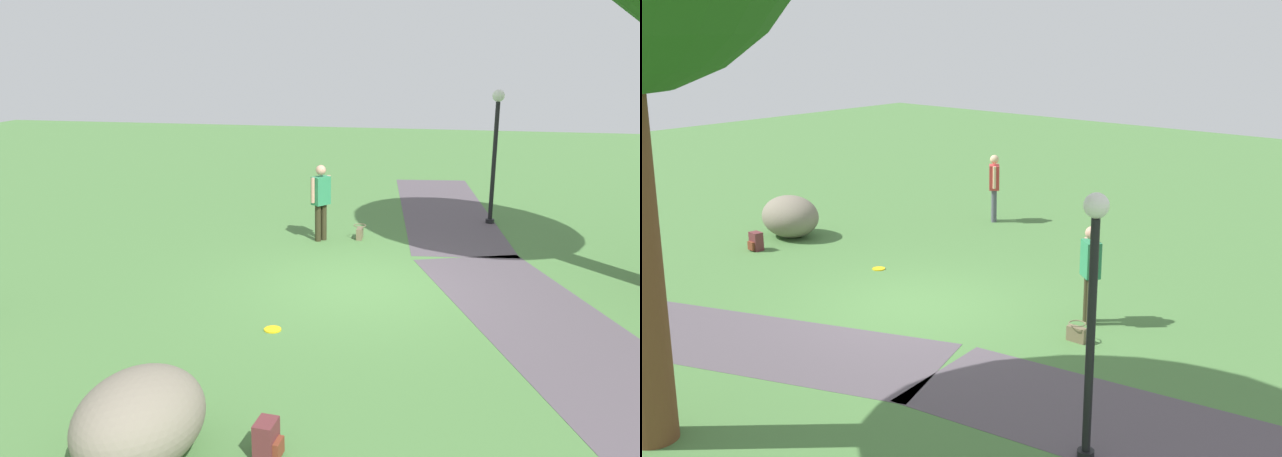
# 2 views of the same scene
# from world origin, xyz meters

# --- Properties ---
(ground_plane) EXTENTS (48.00, 48.00, 0.00)m
(ground_plane) POSITION_xyz_m (0.00, 0.00, 0.00)
(ground_plane) COLOR #48763C
(footpath_segment_near) EXTENTS (8.20, 3.09, 0.01)m
(footpath_segment_near) POSITION_xyz_m (-6.03, 1.24, 0.00)
(footpath_segment_near) COLOR #524951
(footpath_segment_near) RESTS_ON ground
(footpath_segment_mid) EXTENTS (8.25, 4.75, 0.01)m
(footpath_segment_mid) POSITION_xyz_m (1.70, 3.09, 0.00)
(footpath_segment_mid) COLOR #524951
(footpath_segment_mid) RESTS_ON ground
(lamp_post) EXTENTS (0.28, 0.28, 3.12)m
(lamp_post) POSITION_xyz_m (-4.91, 2.33, 1.95)
(lamp_post) COLOR black
(lamp_post) RESTS_ON ground
(lawn_boulder) EXTENTS (1.68, 1.40, 0.95)m
(lawn_boulder) POSITION_xyz_m (5.38, -1.54, 0.48)
(lawn_boulder) COLOR slate
(lawn_boulder) RESTS_ON ground
(woman_with_handbag) EXTENTS (0.43, 0.41, 1.65)m
(woman_with_handbag) POSITION_xyz_m (-2.68, -1.33, 0.95)
(woman_with_handbag) COLOR #312E1A
(woman_with_handbag) RESTS_ON ground
(handbag_on_grass) EXTENTS (0.32, 0.27, 0.31)m
(handbag_on_grass) POSITION_xyz_m (-2.98, -0.53, 0.14)
(handbag_on_grass) COLOR #716247
(handbag_on_grass) RESTS_ON ground
(backpack_by_boulder) EXTENTS (0.30, 0.28, 0.40)m
(backpack_by_boulder) POSITION_xyz_m (5.06, -0.35, 0.19)
(backpack_by_boulder) COLOR brown
(backpack_by_boulder) RESTS_ON ground
(frisbee_on_grass) EXTENTS (0.26, 0.26, 0.02)m
(frisbee_on_grass) POSITION_xyz_m (2.06, -1.12, 0.01)
(frisbee_on_grass) COLOR yellow
(frisbee_on_grass) RESTS_ON ground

